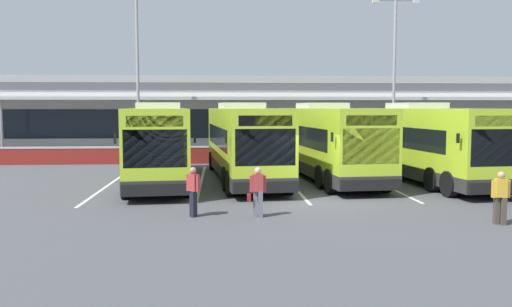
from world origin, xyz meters
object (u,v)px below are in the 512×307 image
at_px(coach_bus_left_centre, 244,144).
at_px(coach_bus_centre, 327,143).
at_px(pedestrian_in_dark_coat, 193,190).
at_px(lamp_post_west, 138,66).
at_px(coach_bus_leftmost, 159,145).
at_px(coach_bus_right_centre, 424,144).
at_px(pedestrian_with_handbag, 257,191).
at_px(pedestrian_near_bin, 500,196).
at_px(lamp_post_centre, 394,68).

xyz_separation_m(coach_bus_left_centre, coach_bus_centre, (4.13, 0.32, 0.00)).
bearing_deg(pedestrian_in_dark_coat, lamp_post_west, 103.41).
height_order(coach_bus_leftmost, coach_bus_left_centre, same).
height_order(coach_bus_right_centre, pedestrian_in_dark_coat, coach_bus_right_centre).
distance_m(coach_bus_leftmost, pedestrian_in_dark_coat, 8.58).
xyz_separation_m(pedestrian_with_handbag, pedestrian_near_bin, (7.27, -1.63, 0.02)).
distance_m(coach_bus_centre, pedestrian_near_bin, 11.33).
bearing_deg(pedestrian_in_dark_coat, lamp_post_centre, 56.36).
bearing_deg(pedestrian_in_dark_coat, coach_bus_left_centre, 76.77).
distance_m(coach_bus_left_centre, lamp_post_centre, 15.94).
relative_size(coach_bus_centre, pedestrian_near_bin, 7.61).
xyz_separation_m(coach_bus_centre, pedestrian_with_handbag, (-4.09, -9.21, -0.93)).
distance_m(pedestrian_near_bin, lamp_post_centre, 22.23).
bearing_deg(lamp_post_west, coach_bus_centre, -43.06).
xyz_separation_m(coach_bus_right_centre, pedestrian_near_bin, (-1.35, -9.72, -0.91)).
xyz_separation_m(coach_bus_left_centre, pedestrian_in_dark_coat, (-2.04, -8.68, -0.91)).
bearing_deg(coach_bus_centre, coach_bus_leftmost, -175.07).
bearing_deg(coach_bus_left_centre, pedestrian_near_bin, -55.21).
distance_m(coach_bus_centre, lamp_post_west, 15.32).
bearing_deg(coach_bus_leftmost, lamp_post_centre, 36.67).
relative_size(pedestrian_with_handbag, lamp_post_west, 0.15).
bearing_deg(lamp_post_west, pedestrian_near_bin, -56.34).
xyz_separation_m(coach_bus_right_centre, lamp_post_centre, (2.22, 11.55, 4.50)).
relative_size(pedestrian_near_bin, lamp_post_west, 0.15).
bearing_deg(coach_bus_leftmost, coach_bus_left_centre, 5.45).
bearing_deg(pedestrian_with_handbag, pedestrian_in_dark_coat, 174.20).
bearing_deg(coach_bus_right_centre, lamp_post_centre, 79.12).
height_order(coach_bus_leftmost, coach_bus_right_centre, same).
xyz_separation_m(coach_bus_leftmost, coach_bus_left_centre, (4.06, 0.39, 0.00)).
xyz_separation_m(coach_bus_left_centre, coach_bus_right_centre, (8.66, -0.81, 0.00)).
xyz_separation_m(pedestrian_near_bin, lamp_post_centre, (3.57, 21.26, 5.42)).
height_order(lamp_post_west, lamp_post_centre, same).
relative_size(coach_bus_centre, pedestrian_with_handbag, 7.61).
bearing_deg(coach_bus_right_centre, pedestrian_near_bin, -97.93).
height_order(pedestrian_in_dark_coat, lamp_post_west, lamp_post_west).
xyz_separation_m(coach_bus_leftmost, coach_bus_right_centre, (12.73, -0.42, 0.00)).
distance_m(coach_bus_centre, coach_bus_right_centre, 4.67).
bearing_deg(coach_bus_right_centre, coach_bus_centre, 166.07).
height_order(coach_bus_left_centre, pedestrian_near_bin, coach_bus_left_centre).
relative_size(pedestrian_in_dark_coat, pedestrian_near_bin, 1.00).
height_order(coach_bus_left_centre, lamp_post_centre, lamp_post_centre).
bearing_deg(lamp_post_centre, pedestrian_in_dark_coat, -123.64).
xyz_separation_m(coach_bus_centre, coach_bus_right_centre, (4.53, -1.12, 0.00)).
relative_size(coach_bus_leftmost, pedestrian_near_bin, 7.61).
distance_m(coach_bus_leftmost, coach_bus_right_centre, 12.73).
relative_size(coach_bus_left_centre, lamp_post_centre, 1.12).
height_order(coach_bus_centre, pedestrian_with_handbag, coach_bus_centre).
distance_m(coach_bus_left_centre, coach_bus_right_centre, 8.70).
relative_size(coach_bus_leftmost, coach_bus_right_centre, 1.00).
height_order(coach_bus_centre, lamp_post_west, lamp_post_west).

